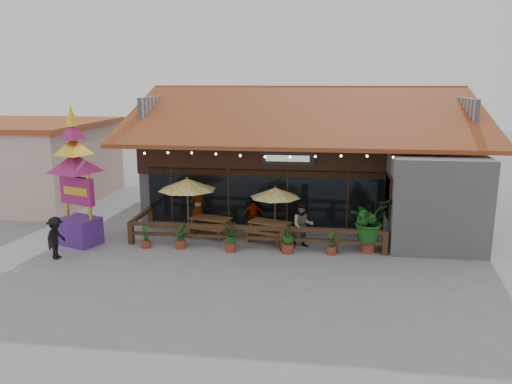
# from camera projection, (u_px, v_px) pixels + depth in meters

# --- Properties ---
(ground) EXTENTS (100.00, 100.00, 0.00)m
(ground) POSITION_uv_depth(u_px,v_px,m) (296.00, 247.00, 19.44)
(ground) COLOR gray
(ground) RESTS_ON ground
(restaurant_building) EXTENTS (15.50, 14.73, 6.09)m
(restaurant_building) POSITION_uv_depth(u_px,v_px,m) (309.00, 164.00, 25.32)
(restaurant_building) COLOR #A0A0A5
(restaurant_building) RESTS_ON ground
(patio_railing) EXTENTS (10.00, 2.60, 0.92)m
(patio_railing) POSITION_uv_depth(u_px,v_px,m) (238.00, 231.00, 19.33)
(patio_railing) COLOR #4D321B
(patio_railing) RESTS_ON ground
(neighbor_building) EXTENTS (8.40, 8.40, 4.22)m
(neighbor_building) POSITION_uv_depth(u_px,v_px,m) (22.00, 161.00, 26.66)
(neighbor_building) COLOR beige
(neighbor_building) RESTS_ON ground
(umbrella_left) EXTENTS (3.02, 3.02, 2.53)m
(umbrella_left) POSITION_uv_depth(u_px,v_px,m) (187.00, 185.00, 20.23)
(umbrella_left) COLOR brown
(umbrella_left) RESTS_ON ground
(umbrella_right) EXTENTS (2.24, 2.24, 2.19)m
(umbrella_right) POSITION_uv_depth(u_px,v_px,m) (275.00, 193.00, 20.09)
(umbrella_right) COLOR brown
(umbrella_right) RESTS_ON ground
(picnic_table_left) EXTENTS (1.93, 1.76, 0.79)m
(picnic_table_left) POSITION_uv_depth(u_px,v_px,m) (211.00, 223.00, 20.71)
(picnic_table_left) COLOR brown
(picnic_table_left) RESTS_ON ground
(picnic_table_right) EXTENTS (2.06, 1.93, 0.80)m
(picnic_table_right) POSITION_uv_depth(u_px,v_px,m) (270.00, 228.00, 20.05)
(picnic_table_right) COLOR brown
(picnic_table_right) RESTS_ON ground
(thai_sign_tower) EXTENTS (2.81, 2.81, 5.87)m
(thai_sign_tower) POSITION_uv_depth(u_px,v_px,m) (75.00, 167.00, 19.07)
(thai_sign_tower) COLOR #4F2380
(thai_sign_tower) RESTS_ON ground
(tropical_plant) EXTENTS (2.00, 1.99, 2.09)m
(tropical_plant) POSITION_uv_depth(u_px,v_px,m) (369.00, 221.00, 18.60)
(tropical_plant) COLOR maroon
(tropical_plant) RESTS_ON ground
(diner_a) EXTENTS (0.85, 0.80, 1.95)m
(diner_a) POSITION_uv_depth(u_px,v_px,m) (198.00, 208.00, 21.43)
(diner_a) COLOR #321B10
(diner_a) RESTS_ON ground
(diner_b) EXTENTS (0.97, 0.82, 1.76)m
(diner_b) POSITION_uv_depth(u_px,v_px,m) (302.00, 225.00, 19.20)
(diner_b) COLOR #321B10
(diner_b) RESTS_ON ground
(diner_c) EXTENTS (0.91, 0.40, 1.54)m
(diner_c) POSITION_uv_depth(u_px,v_px,m) (254.00, 215.00, 21.05)
(diner_c) COLOR #321B10
(diner_c) RESTS_ON ground
(pedestrian) EXTENTS (0.61, 1.03, 1.56)m
(pedestrian) POSITION_uv_depth(u_px,v_px,m) (56.00, 238.00, 17.99)
(pedestrian) COLOR black
(pedestrian) RESTS_ON ground
(planter_a) EXTENTS (0.37, 0.36, 0.88)m
(planter_a) POSITION_uv_depth(u_px,v_px,m) (146.00, 239.00, 19.23)
(planter_a) COLOR maroon
(planter_a) RESTS_ON ground
(planter_b) EXTENTS (0.41, 0.41, 0.99)m
(planter_b) POSITION_uv_depth(u_px,v_px,m) (180.00, 237.00, 19.15)
(planter_b) COLOR maroon
(planter_b) RESTS_ON ground
(planter_c) EXTENTS (0.75, 0.69, 1.02)m
(planter_c) POSITION_uv_depth(u_px,v_px,m) (231.00, 237.00, 18.76)
(planter_c) COLOR maroon
(planter_c) RESTS_ON ground
(planter_d) EXTENTS (0.55, 0.55, 1.09)m
(planter_d) POSITION_uv_depth(u_px,v_px,m) (288.00, 240.00, 18.59)
(planter_d) COLOR maroon
(planter_d) RESTS_ON ground
(planter_e) EXTENTS (0.37, 0.38, 0.90)m
(planter_e) POSITION_uv_depth(u_px,v_px,m) (332.00, 245.00, 18.49)
(planter_e) COLOR maroon
(planter_e) RESTS_ON ground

